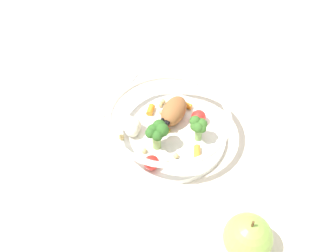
# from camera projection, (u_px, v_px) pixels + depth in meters

# --- Properties ---
(ground_plane) EXTENTS (2.40, 2.40, 0.00)m
(ground_plane) POSITION_uv_depth(u_px,v_px,m) (163.00, 134.00, 0.73)
(ground_plane) COLOR silver
(food_container) EXTENTS (0.23, 0.23, 0.07)m
(food_container) POSITION_uv_depth(u_px,v_px,m) (167.00, 126.00, 0.70)
(food_container) COLOR white
(food_container) RESTS_ON ground_plane
(loose_apple) EXTENTS (0.07, 0.07, 0.09)m
(loose_apple) POSITION_uv_depth(u_px,v_px,m) (248.00, 238.00, 0.55)
(loose_apple) COLOR #8CB74C
(loose_apple) RESTS_ON ground_plane
(folded_napkin) EXTENTS (0.13, 0.16, 0.01)m
(folded_napkin) POSITION_uv_depth(u_px,v_px,m) (101.00, 87.00, 0.81)
(folded_napkin) COLOR white
(folded_napkin) RESTS_ON ground_plane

